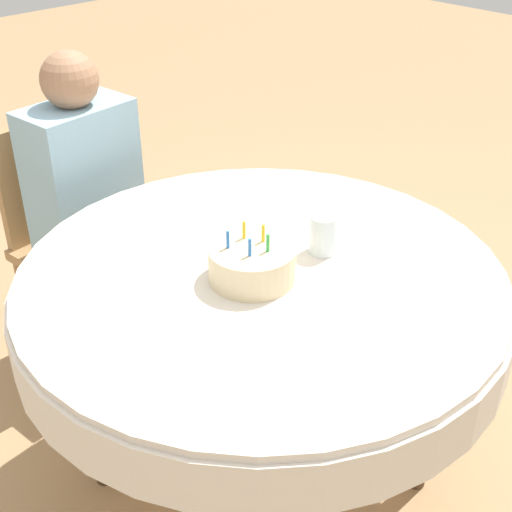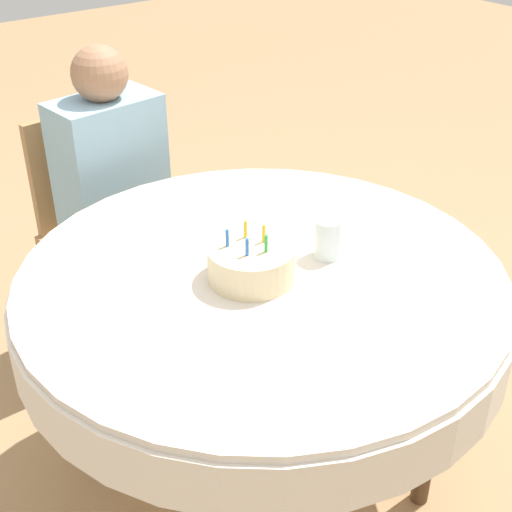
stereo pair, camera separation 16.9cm
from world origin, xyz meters
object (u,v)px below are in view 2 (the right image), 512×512
object	(u,v)px
chair	(107,225)
birthday_cake	(251,263)
person	(116,184)
drinking_glass	(328,238)

from	to	relation	value
chair	birthday_cake	distance (m)	0.97
person	drinking_glass	bearing A→B (deg)	-86.06
chair	person	xyz separation A→B (m)	(0.01, -0.09, 0.19)
person	birthday_cake	world-z (taller)	person
chair	birthday_cake	xyz separation A→B (m)	(-0.06, -0.92, 0.32)
chair	birthday_cake	world-z (taller)	birthday_cake
chair	drinking_glass	xyz separation A→B (m)	(0.16, -0.95, 0.33)
person	drinking_glass	size ratio (longest dim) A/B	10.81
birthday_cake	drinking_glass	size ratio (longest dim) A/B	2.03
birthday_cake	chair	bearing A→B (deg)	86.48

